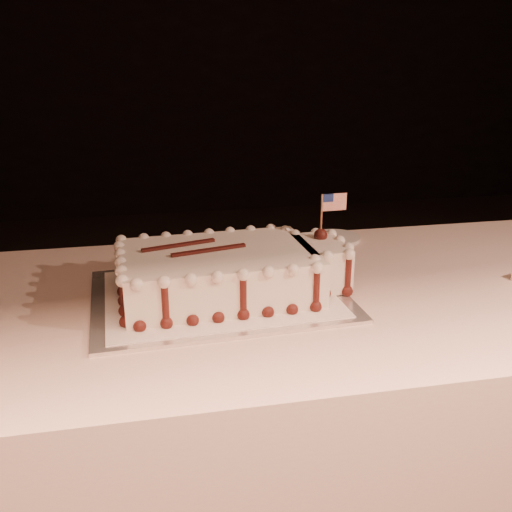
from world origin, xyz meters
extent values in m
cube|color=black|center=(0.00, 4.03, 1.40)|extent=(6.00, 0.05, 2.80)
cube|color=beige|center=(0.00, 0.60, 0.38)|extent=(2.40, 0.80, 0.75)
cube|color=silver|center=(-0.30, 0.60, 0.75)|extent=(0.54, 0.42, 0.01)
cube|color=silver|center=(-0.30, 0.60, 0.76)|extent=(0.49, 0.38, 0.00)
cube|color=white|center=(-0.30, 0.60, 0.81)|extent=(0.41, 0.28, 0.09)
cube|color=white|center=(-0.08, 0.61, 0.81)|extent=(0.10, 0.15, 0.09)
sphere|color=#4D1713|center=(-0.47, 0.46, 0.77)|extent=(0.02, 0.02, 0.02)
sphere|color=#4D1713|center=(-0.42, 0.47, 0.77)|extent=(0.02, 0.02, 0.02)
sphere|color=#4D1713|center=(-0.37, 0.47, 0.77)|extent=(0.02, 0.02, 0.02)
sphere|color=#4D1713|center=(-0.32, 0.47, 0.77)|extent=(0.02, 0.02, 0.02)
sphere|color=#4D1713|center=(-0.27, 0.47, 0.77)|extent=(0.02, 0.02, 0.02)
sphere|color=#4D1713|center=(-0.23, 0.48, 0.77)|extent=(0.02, 0.02, 0.02)
sphere|color=#4D1713|center=(-0.18, 0.48, 0.77)|extent=(0.02, 0.02, 0.02)
sphere|color=#4D1713|center=(-0.13, 0.48, 0.77)|extent=(0.02, 0.02, 0.02)
sphere|color=#4D1713|center=(-0.12, 0.52, 0.77)|extent=(0.02, 0.02, 0.02)
sphere|color=#4D1713|center=(-0.09, 0.54, 0.77)|extent=(0.02, 0.02, 0.02)
sphere|color=#4D1713|center=(-0.04, 0.54, 0.77)|extent=(0.02, 0.02, 0.02)
sphere|color=#4D1713|center=(-0.03, 0.58, 0.77)|extent=(0.02, 0.02, 0.02)
sphere|color=#4D1713|center=(-0.03, 0.63, 0.77)|extent=(0.02, 0.02, 0.02)
sphere|color=#4D1713|center=(-0.03, 0.67, 0.77)|extent=(0.02, 0.02, 0.02)
sphere|color=#4D1713|center=(-0.07, 0.69, 0.77)|extent=(0.02, 0.02, 0.02)
sphere|color=#4D1713|center=(-0.12, 0.69, 0.77)|extent=(0.02, 0.02, 0.02)
sphere|color=#4D1713|center=(-0.13, 0.72, 0.77)|extent=(0.02, 0.02, 0.02)
sphere|color=#4D1713|center=(-0.16, 0.74, 0.77)|extent=(0.02, 0.02, 0.02)
sphere|color=#4D1713|center=(-0.21, 0.74, 0.77)|extent=(0.02, 0.02, 0.02)
sphere|color=#4D1713|center=(-0.26, 0.74, 0.77)|extent=(0.02, 0.02, 0.02)
sphere|color=#4D1713|center=(-0.31, 0.73, 0.77)|extent=(0.02, 0.02, 0.02)
sphere|color=#4D1713|center=(-0.35, 0.73, 0.77)|extent=(0.02, 0.02, 0.02)
sphere|color=#4D1713|center=(-0.40, 0.73, 0.77)|extent=(0.02, 0.02, 0.02)
sphere|color=#4D1713|center=(-0.45, 0.73, 0.77)|extent=(0.02, 0.02, 0.02)
sphere|color=#4D1713|center=(-0.50, 0.73, 0.77)|extent=(0.02, 0.02, 0.02)
sphere|color=#4D1713|center=(-0.50, 0.68, 0.77)|extent=(0.02, 0.02, 0.02)
sphere|color=#4D1713|center=(-0.50, 0.63, 0.77)|extent=(0.02, 0.02, 0.02)
sphere|color=#4D1713|center=(-0.50, 0.58, 0.77)|extent=(0.02, 0.02, 0.02)
sphere|color=#4D1713|center=(-0.50, 0.54, 0.77)|extent=(0.02, 0.02, 0.02)
sphere|color=#4D1713|center=(-0.50, 0.49, 0.77)|extent=(0.02, 0.02, 0.02)
sphere|color=white|center=(-0.47, 0.46, 0.85)|extent=(0.02, 0.02, 0.02)
sphere|color=white|center=(-0.42, 0.47, 0.85)|extent=(0.02, 0.02, 0.02)
sphere|color=white|center=(-0.37, 0.47, 0.85)|extent=(0.02, 0.02, 0.02)
sphere|color=white|center=(-0.32, 0.47, 0.85)|extent=(0.02, 0.02, 0.02)
sphere|color=white|center=(-0.27, 0.47, 0.85)|extent=(0.02, 0.02, 0.02)
sphere|color=white|center=(-0.23, 0.48, 0.85)|extent=(0.02, 0.02, 0.02)
sphere|color=white|center=(-0.18, 0.48, 0.85)|extent=(0.02, 0.02, 0.02)
sphere|color=white|center=(-0.13, 0.48, 0.85)|extent=(0.02, 0.02, 0.02)
sphere|color=white|center=(-0.12, 0.52, 0.85)|extent=(0.02, 0.02, 0.02)
sphere|color=white|center=(-0.09, 0.54, 0.85)|extent=(0.02, 0.02, 0.02)
sphere|color=white|center=(-0.04, 0.54, 0.85)|extent=(0.02, 0.02, 0.02)
sphere|color=white|center=(-0.03, 0.58, 0.85)|extent=(0.02, 0.02, 0.02)
sphere|color=white|center=(-0.03, 0.63, 0.85)|extent=(0.02, 0.02, 0.02)
sphere|color=white|center=(-0.03, 0.67, 0.85)|extent=(0.02, 0.02, 0.02)
sphere|color=white|center=(-0.07, 0.69, 0.85)|extent=(0.02, 0.02, 0.02)
sphere|color=white|center=(-0.12, 0.69, 0.85)|extent=(0.02, 0.02, 0.02)
sphere|color=white|center=(-0.13, 0.72, 0.85)|extent=(0.02, 0.02, 0.02)
sphere|color=white|center=(-0.16, 0.74, 0.85)|extent=(0.02, 0.02, 0.02)
sphere|color=white|center=(-0.21, 0.74, 0.85)|extent=(0.02, 0.02, 0.02)
sphere|color=white|center=(-0.26, 0.74, 0.85)|extent=(0.02, 0.02, 0.02)
sphere|color=white|center=(-0.31, 0.73, 0.85)|extent=(0.02, 0.02, 0.02)
sphere|color=white|center=(-0.35, 0.73, 0.85)|extent=(0.02, 0.02, 0.02)
sphere|color=white|center=(-0.40, 0.73, 0.85)|extent=(0.02, 0.02, 0.02)
sphere|color=white|center=(-0.45, 0.73, 0.85)|extent=(0.02, 0.02, 0.02)
sphere|color=white|center=(-0.50, 0.73, 0.85)|extent=(0.02, 0.02, 0.02)
sphere|color=white|center=(-0.50, 0.68, 0.85)|extent=(0.02, 0.02, 0.02)
sphere|color=white|center=(-0.50, 0.63, 0.85)|extent=(0.02, 0.02, 0.02)
sphere|color=white|center=(-0.50, 0.58, 0.85)|extent=(0.02, 0.02, 0.02)
sphere|color=white|center=(-0.50, 0.54, 0.85)|extent=(0.02, 0.02, 0.02)
sphere|color=white|center=(-0.50, 0.49, 0.85)|extent=(0.02, 0.02, 0.02)
cylinder|color=#4D1713|center=(-0.42, 0.47, 0.81)|extent=(0.01, 0.01, 0.09)
sphere|color=#4D1713|center=(-0.42, 0.47, 0.77)|extent=(0.02, 0.02, 0.02)
cylinder|color=#4D1713|center=(-0.27, 0.47, 0.81)|extent=(0.01, 0.01, 0.09)
sphere|color=#4D1713|center=(-0.27, 0.47, 0.77)|extent=(0.02, 0.02, 0.02)
cylinder|color=#4D1713|center=(-0.13, 0.48, 0.81)|extent=(0.01, 0.01, 0.09)
sphere|color=#4D1713|center=(-0.13, 0.48, 0.77)|extent=(0.02, 0.02, 0.02)
cylinder|color=#4D1713|center=(-0.04, 0.54, 0.81)|extent=(0.01, 0.01, 0.09)
sphere|color=#4D1713|center=(-0.04, 0.54, 0.77)|extent=(0.02, 0.02, 0.02)
cylinder|color=#4D1713|center=(-0.03, 0.67, 0.81)|extent=(0.01, 0.01, 0.09)
sphere|color=#4D1713|center=(-0.03, 0.67, 0.77)|extent=(0.02, 0.02, 0.02)
cylinder|color=#4D1713|center=(-0.13, 0.72, 0.81)|extent=(0.01, 0.01, 0.09)
sphere|color=#4D1713|center=(-0.13, 0.72, 0.77)|extent=(0.02, 0.02, 0.02)
cylinder|color=#4D1713|center=(-0.26, 0.74, 0.81)|extent=(0.01, 0.01, 0.09)
sphere|color=#4D1713|center=(-0.26, 0.74, 0.77)|extent=(0.02, 0.02, 0.02)
cylinder|color=#4D1713|center=(-0.40, 0.73, 0.81)|extent=(0.01, 0.01, 0.09)
sphere|color=#4D1713|center=(-0.40, 0.73, 0.77)|extent=(0.02, 0.02, 0.02)
cylinder|color=#4D1713|center=(-0.50, 0.68, 0.81)|extent=(0.01, 0.01, 0.09)
sphere|color=#4D1713|center=(-0.50, 0.68, 0.77)|extent=(0.02, 0.02, 0.02)
cylinder|color=#4D1713|center=(-0.50, 0.54, 0.81)|extent=(0.01, 0.01, 0.09)
sphere|color=#4D1713|center=(-0.50, 0.54, 0.77)|extent=(0.02, 0.02, 0.02)
cube|color=#4D1713|center=(-0.38, 0.65, 0.86)|extent=(0.16, 0.05, 0.01)
cube|color=#4D1713|center=(-0.32, 0.60, 0.86)|extent=(0.16, 0.05, 0.01)
sphere|color=#4D1713|center=(-0.07, 0.64, 0.86)|extent=(0.03, 0.03, 0.03)
cylinder|color=#A86B48|center=(-0.07, 0.64, 0.90)|extent=(0.00, 0.00, 0.11)
cube|color=#ED4121|center=(-0.04, 0.64, 0.93)|extent=(0.05, 0.01, 0.04)
cube|color=navy|center=(-0.06, 0.64, 0.94)|extent=(0.02, 0.01, 0.02)
cylinder|color=silver|center=(0.07, 0.92, 0.76)|extent=(0.14, 0.14, 0.01)
camera|label=1|loc=(-0.45, -0.50, 1.25)|focal=40.00mm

